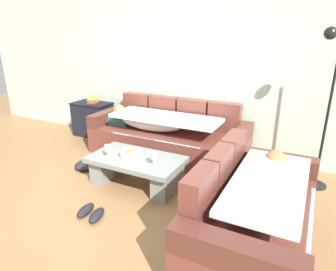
# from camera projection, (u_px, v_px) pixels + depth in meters

# --- Properties ---
(ground_plane) EXTENTS (14.00, 14.00, 0.00)m
(ground_plane) POSITION_uv_depth(u_px,v_px,m) (103.00, 204.00, 3.41)
(ground_plane) COLOR olive
(back_wall) EXTENTS (9.00, 0.10, 2.70)m
(back_wall) POSITION_uv_depth(u_px,v_px,m) (182.00, 67.00, 4.77)
(back_wall) COLOR beige
(back_wall) RESTS_ON ground_plane
(couch_along_wall) EXTENTS (2.47, 0.92, 0.88)m
(couch_along_wall) POSITION_uv_depth(u_px,v_px,m) (166.00, 136.00, 4.68)
(couch_along_wall) COLOR brown
(couch_along_wall) RESTS_ON ground_plane
(couch_near_window) EXTENTS (0.92, 1.81, 0.88)m
(couch_near_window) POSITION_uv_depth(u_px,v_px,m) (254.00, 212.00, 2.68)
(couch_near_window) COLOR brown
(couch_near_window) RESTS_ON ground_plane
(coffee_table) EXTENTS (1.20, 0.68, 0.38)m
(coffee_table) POSITION_uv_depth(u_px,v_px,m) (136.00, 167.00, 3.79)
(coffee_table) COLOR gray
(coffee_table) RESTS_ON ground_plane
(fruit_bowl) EXTENTS (0.28, 0.28, 0.10)m
(fruit_bowl) POSITION_uv_depth(u_px,v_px,m) (130.00, 153.00, 3.77)
(fruit_bowl) COLOR silver
(fruit_bowl) RESTS_ON coffee_table
(wine_glass_near_left) EXTENTS (0.07, 0.07, 0.17)m
(wine_glass_near_left) POSITION_uv_depth(u_px,v_px,m) (107.00, 149.00, 3.71)
(wine_glass_near_left) COLOR silver
(wine_glass_near_left) RESTS_ON coffee_table
(wine_glass_near_right) EXTENTS (0.07, 0.07, 0.17)m
(wine_glass_near_right) POSITION_uv_depth(u_px,v_px,m) (154.00, 156.00, 3.48)
(wine_glass_near_right) COLOR silver
(wine_glass_near_right) RESTS_ON coffee_table
(side_cabinet) EXTENTS (0.72, 0.44, 0.64)m
(side_cabinet) POSITION_uv_depth(u_px,v_px,m) (93.00, 119.00, 5.60)
(side_cabinet) COLOR black
(side_cabinet) RESTS_ON ground_plane
(book_stack_on_cabinet) EXTENTS (0.16, 0.23, 0.10)m
(book_stack_on_cabinet) POSITION_uv_depth(u_px,v_px,m) (93.00, 101.00, 5.46)
(book_stack_on_cabinet) COLOR red
(book_stack_on_cabinet) RESTS_ON side_cabinet
(floor_lamp) EXTENTS (0.33, 0.31, 1.95)m
(floor_lamp) POSITION_uv_depth(u_px,v_px,m) (325.00, 102.00, 3.44)
(floor_lamp) COLOR black
(floor_lamp) RESTS_ON ground_plane
(pair_of_shoes) EXTENTS (0.34, 0.30, 0.09)m
(pair_of_shoes) POSITION_uv_depth(u_px,v_px,m) (91.00, 213.00, 3.17)
(pair_of_shoes) COLOR black
(pair_of_shoes) RESTS_ON ground_plane
(crumpled_garment) EXTENTS (0.45, 0.49, 0.12)m
(crumpled_garment) POSITION_uv_depth(u_px,v_px,m) (88.00, 164.00, 4.30)
(crumpled_garment) COLOR #232328
(crumpled_garment) RESTS_ON ground_plane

